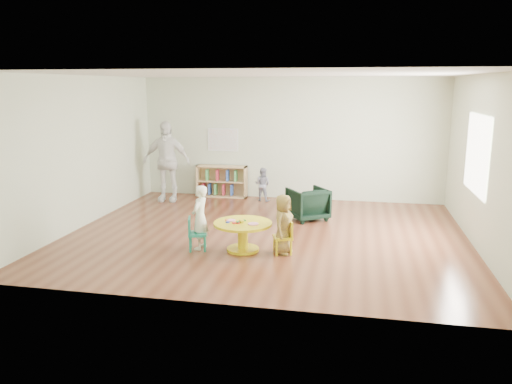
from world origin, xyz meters
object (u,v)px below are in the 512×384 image
at_px(kid_chair_left, 195,233).
at_px(adult_caretaker, 166,161).
at_px(child_right, 283,224).
at_px(armchair, 308,204).
at_px(toddler, 263,184).
at_px(bookshelf, 222,181).
at_px(child_left, 200,217).
at_px(kid_chair_right, 285,236).
at_px(activity_table, 243,231).

relative_size(kid_chair_left, adult_caretaker, 0.29).
bearing_deg(child_right, armchair, 8.35).
bearing_deg(toddler, armchair, 142.70).
distance_m(kid_chair_left, bookshelf, 4.00).
distance_m(child_left, adult_caretaker, 3.68).
height_order(kid_chair_right, toddler, toddler).
relative_size(bookshelf, child_right, 1.25).
height_order(child_right, adult_caretaker, adult_caretaker).
relative_size(armchair, child_right, 0.73).
distance_m(activity_table, child_right, 0.67).
bearing_deg(child_left, bookshelf, -161.86).
height_order(kid_chair_left, child_left, child_left).
height_order(kid_chair_left, kid_chair_right, kid_chair_left).
distance_m(activity_table, bookshelf, 4.07).
bearing_deg(toddler, child_left, 97.49).
relative_size(armchair, toddler, 0.91).
bearing_deg(kid_chair_left, armchair, 128.36).
distance_m(child_right, toddler, 3.70).
relative_size(kid_chair_left, bookshelf, 0.45).
bearing_deg(bookshelf, kid_chair_right, -61.39).
bearing_deg(toddler, adult_caretaker, 23.94).
bearing_deg(armchair, kid_chair_right, 52.06).
bearing_deg(activity_table, kid_chair_right, -0.54).
bearing_deg(child_right, bookshelf, 41.33).
bearing_deg(bookshelf, adult_caretaker, -148.28).
bearing_deg(kid_chair_right, child_left, 71.93).
relative_size(activity_table, adult_caretaker, 0.51).
xyz_separation_m(bookshelf, armchair, (2.23, -1.70, -0.05)).
bearing_deg(child_left, child_right, 99.05).
bearing_deg(adult_caretaker, toddler, 6.16).
bearing_deg(kid_chair_left, child_right, 78.45).
distance_m(toddler, adult_caretaker, 2.26).
relative_size(kid_chair_right, adult_caretaker, 0.29).
xyz_separation_m(bookshelf, child_left, (0.70, -3.86, 0.16)).
height_order(kid_chair_right, child_left, child_left).
height_order(kid_chair_right, armchair, armchair).
distance_m(kid_chair_left, adult_caretaker, 3.76).
xyz_separation_m(bookshelf, adult_caretaker, (-1.11, -0.69, 0.55)).
bearing_deg(activity_table, bookshelf, 110.12).
height_order(armchair, child_left, child_left).
height_order(armchair, toddler, toddler).
distance_m(kid_chair_right, child_right, 0.20).
relative_size(activity_table, bookshelf, 0.78).
distance_m(armchair, toddler, 1.86).
height_order(activity_table, toddler, toddler).
bearing_deg(kid_chair_left, activity_table, 83.33).
bearing_deg(adult_caretaker, activity_table, -56.02).
distance_m(kid_chair_left, kid_chair_right, 1.46).
bearing_deg(kid_chair_right, armchair, -23.38).
distance_m(activity_table, child_left, 0.73).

